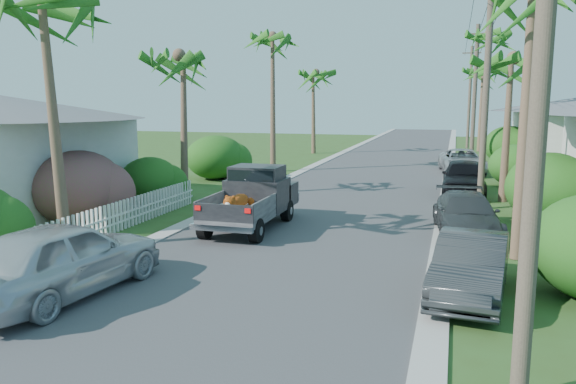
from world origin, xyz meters
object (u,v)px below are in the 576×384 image
(pickup_truck, at_px, (255,197))
(palm_l_d, at_px, (314,73))
(parked_car_ln, at_px, (62,259))
(utility_pole_b, at_px, (486,92))
(palm_r_b, at_px, (511,59))
(palm_r_c, at_px, (489,35))
(utility_pole_a, at_px, (541,76))
(palm_l_b, at_px, (182,56))
(palm_l_c, at_px, (273,38))
(parked_car_rd, at_px, (462,161))
(parked_car_rn, at_px, (471,267))
(parked_car_rm, at_px, (466,215))
(utility_pole_d, at_px, (470,97))
(palm_l_a, at_px, (46,1))
(parked_car_rf, at_px, (464,177))
(utility_pole_c, at_px, (475,95))
(palm_r_d, at_px, (483,70))

(pickup_truck, bearing_deg, palm_l_d, 99.76)
(parked_car_ln, xyz_separation_m, utility_pole_b, (9.20, 13.24, 3.75))
(palm_r_b, height_order, utility_pole_b, utility_pole_b)
(palm_r_c, height_order, utility_pole_a, palm_r_c)
(parked_car_ln, relative_size, palm_r_c, 0.53)
(palm_l_b, xyz_separation_m, palm_r_c, (13.00, 14.00, 1.96))
(palm_l_c, bearing_deg, palm_r_b, -29.05)
(parked_car_rd, height_order, palm_l_d, palm_l_d)
(parked_car_rn, height_order, utility_pole_b, utility_pole_b)
(parked_car_rm, xyz_separation_m, utility_pole_d, (0.60, 34.82, 3.94))
(palm_l_d, xyz_separation_m, utility_pole_d, (12.10, 9.00, -1.84))
(utility_pole_d, bearing_deg, palm_l_a, -106.44)
(parked_car_ln, height_order, palm_l_a, palm_l_a)
(parked_car_rf, distance_m, parked_car_rd, 7.94)
(palm_l_a, bearing_deg, palm_l_d, 90.55)
(palm_r_b, relative_size, utility_pole_c, 0.80)
(utility_pole_d, bearing_deg, utility_pole_a, -90.00)
(palm_l_b, distance_m, utility_pole_b, 12.54)
(parked_car_rm, xyz_separation_m, utility_pole_a, (0.60, -10.18, 3.94))
(parked_car_ln, bearing_deg, utility_pole_c, -101.38)
(palm_r_b, distance_m, palm_r_c, 11.22)
(palm_l_c, distance_m, palm_r_c, 12.84)
(palm_l_a, relative_size, palm_l_c, 0.89)
(parked_car_rn, xyz_separation_m, parked_car_rd, (0.00, 22.10, 0.02))
(palm_r_d, xyz_separation_m, utility_pole_d, (-0.90, 3.00, -2.14))
(pickup_truck, xyz_separation_m, parked_car_rm, (6.96, 0.56, -0.35))
(palm_r_b, relative_size, utility_pole_d, 0.80)
(palm_l_b, distance_m, palm_l_c, 10.19)
(parked_car_ln, height_order, palm_r_c, palm_r_c)
(parked_car_rm, xyz_separation_m, palm_r_c, (1.20, 17.82, 7.44))
(palm_r_c, bearing_deg, pickup_truck, -113.95)
(palm_l_c, distance_m, palm_r_b, 14.55)
(palm_l_b, bearing_deg, palm_l_a, -86.19)
(palm_r_d, height_order, utility_pole_d, utility_pole_d)
(parked_car_rn, distance_m, parked_car_rd, 22.10)
(utility_pole_b, bearing_deg, parked_car_rf, 99.82)
(palm_r_d, xyz_separation_m, utility_pole_a, (-0.90, -42.00, -2.14))
(parked_car_rm, xyz_separation_m, palm_r_b, (1.60, 6.82, 5.29))
(palm_r_c, bearing_deg, palm_l_c, -161.85)
(palm_l_d, height_order, utility_pole_d, utility_pole_d)
(parked_car_rn, distance_m, palm_l_b, 16.22)
(palm_l_c, height_order, palm_r_b, palm_l_c)
(utility_pole_c, bearing_deg, utility_pole_a, -90.00)
(parked_car_rn, height_order, utility_pole_a, utility_pole_a)
(parked_car_rm, xyz_separation_m, palm_l_d, (-11.50, 25.82, 5.78))
(parked_car_rf, height_order, palm_r_d, palm_r_d)
(parked_car_rd, bearing_deg, palm_l_d, 132.90)
(palm_l_d, distance_m, utility_pole_d, 15.19)
(palm_l_a, relative_size, utility_pole_a, 0.91)
(parked_car_ln, relative_size, utility_pole_b, 0.56)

